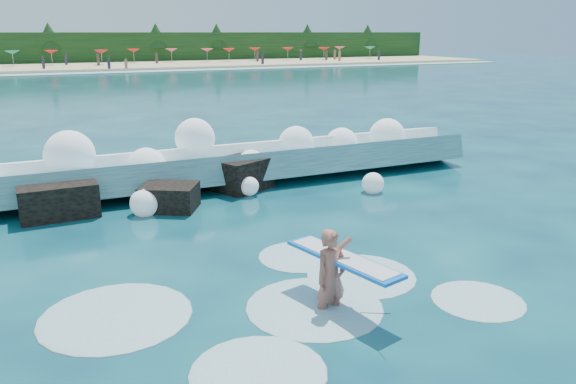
{
  "coord_description": "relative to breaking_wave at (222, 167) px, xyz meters",
  "views": [
    {
      "loc": [
        -4.15,
        -10.22,
        5.05
      ],
      "look_at": [
        1.5,
        2.0,
        1.2
      ],
      "focal_mm": 35.0,
      "sensor_mm": 36.0,
      "label": 1
    }
  ],
  "objects": [
    {
      "name": "ground",
      "position": [
        -1.71,
        -7.87,
        -0.56
      ],
      "size": [
        200.0,
        200.0,
        0.0
      ],
      "primitive_type": "plane",
      "color": "#082B42",
      "rests_on": "ground"
    },
    {
      "name": "beach",
      "position": [
        -1.71,
        70.13,
        -0.36
      ],
      "size": [
        140.0,
        20.0,
        0.4
      ],
      "primitive_type": "cube",
      "color": "tan",
      "rests_on": "ground"
    },
    {
      "name": "wet_band",
      "position": [
        -1.71,
        59.13,
        -0.52
      ],
      "size": [
        140.0,
        5.0,
        0.08
      ],
      "primitive_type": "cube",
      "color": "silver",
      "rests_on": "ground"
    },
    {
      "name": "treeline",
      "position": [
        -1.71,
        80.13,
        1.94
      ],
      "size": [
        140.0,
        4.0,
        5.0
      ],
      "primitive_type": "cube",
      "color": "black",
      "rests_on": "ground"
    },
    {
      "name": "breaking_wave",
      "position": [
        0.0,
        0.0,
        0.0
      ],
      "size": [
        18.59,
        2.87,
        1.6
      ],
      "color": "#32717E",
      "rests_on": "ground"
    },
    {
      "name": "rock_cluster",
      "position": [
        -2.77,
        -1.48,
        -0.17
      ],
      "size": [
        7.86,
        3.13,
        1.22
      ],
      "color": "black",
      "rests_on": "ground"
    },
    {
      "name": "surfer_with_board",
      "position": [
        -1.03,
        -9.7,
        0.14
      ],
      "size": [
        1.27,
        3.04,
        1.91
      ],
      "color": "#A45A4C",
      "rests_on": "ground"
    },
    {
      "name": "wave_spray",
      "position": [
        0.1,
        -0.1,
        0.53
      ],
      "size": [
        15.25,
        4.83,
        2.3
      ],
      "color": "white",
      "rests_on": "ground"
    },
    {
      "name": "surf_foam",
      "position": [
        -1.99,
        -9.09,
        -0.56
      ],
      "size": [
        8.84,
        5.96,
        0.14
      ],
      "color": "silver",
      "rests_on": "ground"
    },
    {
      "name": "beach_umbrellas",
      "position": [
        -1.85,
        72.37,
        1.69
      ],
      "size": [
        110.32,
        6.79,
        0.5
      ],
      "color": "red",
      "rests_on": "ground"
    },
    {
      "name": "beachgoers",
      "position": [
        2.91,
        67.41,
        0.54
      ],
      "size": [
        106.67,
        11.91,
        1.93
      ],
      "color": "#3F332D",
      "rests_on": "ground"
    }
  ]
}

